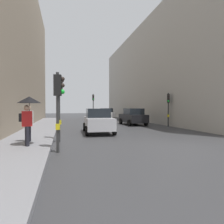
% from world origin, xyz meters
% --- Properties ---
extents(ground_plane, '(120.00, 120.00, 0.00)m').
position_xyz_m(ground_plane, '(0.00, 0.00, 0.00)').
color(ground_plane, '#38383A').
extents(sidewalk_kerb, '(2.58, 40.00, 0.16)m').
position_xyz_m(sidewalk_kerb, '(-6.65, 6.00, 0.08)').
color(sidewalk_kerb, gray).
rests_on(sidewalk_kerb, ground).
extents(building_facade_right, '(12.00, 34.21, 13.15)m').
position_xyz_m(building_facade_right, '(11.36, 17.88, 6.57)').
color(building_facade_right, '#B2ADA3').
rests_on(building_facade_right, ground).
extents(traffic_light_near_right, '(0.45, 0.36, 3.48)m').
position_xyz_m(traffic_light_near_right, '(-5.04, 2.75, 2.40)').
color(traffic_light_near_right, '#2D2D2D').
rests_on(traffic_light_near_right, ground).
extents(traffic_light_near_left, '(0.44, 0.26, 3.23)m').
position_xyz_m(traffic_light_near_left, '(-5.03, 0.33, 2.23)').
color(traffic_light_near_left, '#2D2D2D').
rests_on(traffic_light_near_left, ground).
extents(traffic_light_far_median, '(0.25, 0.43, 3.90)m').
position_xyz_m(traffic_light_far_median, '(-0.45, 20.90, 2.69)').
color(traffic_light_far_median, '#2D2D2D').
rests_on(traffic_light_far_median, ground).
extents(traffic_light_mid_street, '(0.36, 0.45, 3.26)m').
position_xyz_m(traffic_light_mid_street, '(5.05, 8.97, 2.25)').
color(traffic_light_mid_street, '#2D2D2D').
rests_on(traffic_light_mid_street, ground).
extents(car_white_compact, '(2.19, 4.29, 1.76)m').
position_xyz_m(car_white_compact, '(2.06, 23.19, 0.88)').
color(car_white_compact, silver).
rests_on(car_white_compact, ground).
extents(car_silver_hatchback, '(2.21, 4.29, 1.76)m').
position_xyz_m(car_silver_hatchback, '(-2.39, 6.00, 0.88)').
color(car_silver_hatchback, '#BCBCC1').
rests_on(car_silver_hatchback, ground).
extents(car_dark_suv, '(2.10, 4.24, 1.76)m').
position_xyz_m(car_dark_suv, '(2.38, 11.57, 0.88)').
color(car_dark_suv, black).
rests_on(car_dark_suv, ground).
extents(pedestrian_with_umbrella, '(1.00, 1.00, 2.14)m').
position_xyz_m(pedestrian_with_umbrella, '(-6.30, 1.28, 1.84)').
color(pedestrian_with_umbrella, black).
rests_on(pedestrian_with_umbrella, sidewalk_kerb).
extents(pedestrian_with_black_backpack, '(0.65, 0.43, 1.77)m').
position_xyz_m(pedestrian_with_black_backpack, '(-6.53, 2.33, 1.16)').
color(pedestrian_with_black_backpack, black).
rests_on(pedestrian_with_black_backpack, sidewalk_kerb).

